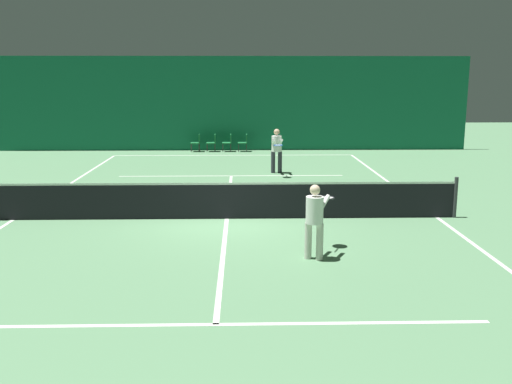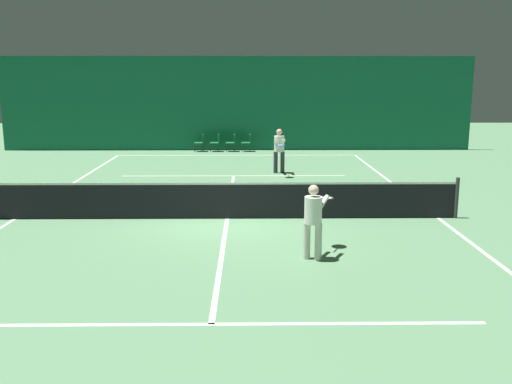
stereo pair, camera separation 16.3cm
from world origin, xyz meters
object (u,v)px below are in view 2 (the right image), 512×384
courtside_chair_0 (200,142)px  courtside_chair_3 (248,141)px  courtside_chair_2 (232,142)px  player_far (279,148)px  courtside_chair_1 (216,142)px  tennis_net (227,199)px  player_near (314,216)px

courtside_chair_0 → courtside_chair_3: size_ratio=1.00×
courtside_chair_2 → courtside_chair_3: (0.77, 0.00, 0.00)m
player_far → courtside_chair_1: bearing=-156.2°
courtside_chair_1 → courtside_chair_2: size_ratio=1.00×
courtside_chair_1 → courtside_chair_2: 0.77m
tennis_net → courtside_chair_3: size_ratio=14.29×
player_near → courtside_chair_3: bearing=27.9°
player_near → courtside_chair_2: 16.70m
player_far → courtside_chair_3: bearing=-168.9°
courtside_chair_1 → player_near: bearing=9.9°
courtside_chair_0 → courtside_chair_2: 1.53m
player_far → courtside_chair_0: size_ratio=1.99×
player_near → player_far: player_far is taller
tennis_net → courtside_chair_2: bearing=91.1°
courtside_chair_0 → courtside_chair_3: bearing=90.0°
player_near → courtside_chair_3: 16.62m
courtside_chair_3 → courtside_chair_0: bearing=-90.0°
courtside_chair_1 → courtside_chair_3: size_ratio=1.00×
tennis_net → courtside_chair_1: (-1.03, 13.25, -0.03)m
courtside_chair_3 → player_far: bearing=10.9°
courtside_chair_1 → courtside_chair_3: bearing=90.0°
courtside_chair_3 → player_near: bearing=4.7°
player_near → courtside_chair_2: (-2.12, 16.56, -0.41)m
courtside_chair_2 → player_near: bearing=7.3°
player_far → courtside_chair_1: player_far is taller
player_near → courtside_chair_0: player_near is taller
player_far → courtside_chair_2: (-1.97, 6.26, -0.49)m
courtside_chair_0 → courtside_chair_3: 2.30m
tennis_net → courtside_chair_2: 13.25m
courtside_chair_0 → player_far: bearing=29.2°
player_near → tennis_net: bearing=52.6°
tennis_net → courtside_chair_3: (0.50, 13.25, -0.03)m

